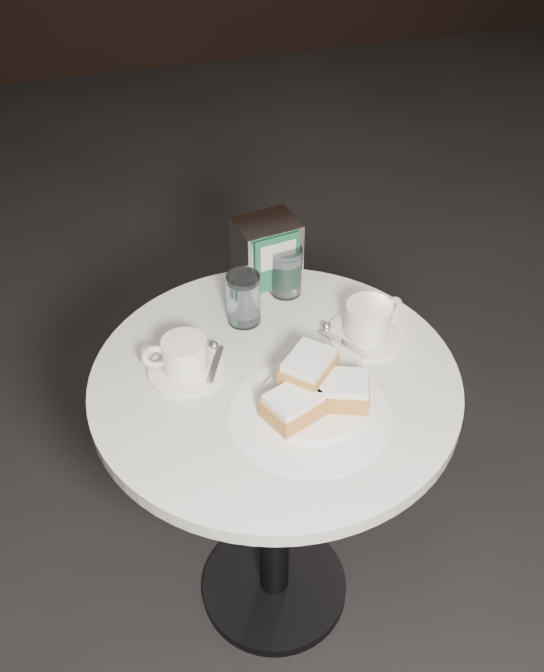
% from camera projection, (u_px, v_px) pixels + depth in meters
% --- Properties ---
extents(ground, '(7.00, 7.00, 0.00)m').
position_uv_depth(ground, '(274.00, 588.00, 1.89)').
color(ground, black).
rests_on(ground, ground).
extents(cafe_table, '(0.70, 0.70, 0.74)m').
position_uv_depth(cafe_table, '(275.00, 446.00, 1.54)').
color(cafe_table, black).
rests_on(cafe_table, ground).
extents(sugar_spill, '(0.36, 0.36, 0.00)m').
position_uv_depth(sugar_spill, '(310.00, 414.00, 1.33)').
color(sugar_spill, white).
rests_on(sugar_spill, cafe_table).
extents(beignet_plate, '(0.21, 0.20, 0.09)m').
position_uv_depth(beignet_plate, '(314.00, 393.00, 1.33)').
color(beignet_plate, white).
rests_on(beignet_plate, cafe_table).
extents(coffee_cup_left, '(0.17, 0.17, 0.08)m').
position_uv_depth(coffee_cup_left, '(184.00, 359.00, 1.40)').
color(coffee_cup_left, white).
rests_on(coffee_cup_left, cafe_table).
extents(coffee_cup_right, '(0.19, 0.19, 0.08)m').
position_uv_depth(coffee_cup_right, '(368.00, 323.00, 1.47)').
color(coffee_cup_right, white).
rests_on(coffee_cup_right, cafe_table).
extents(water_glass_left, '(0.08, 0.08, 0.11)m').
position_uv_depth(water_glass_left, '(244.00, 299.00, 1.50)').
color(water_glass_left, white).
rests_on(water_glass_left, cafe_table).
extents(water_glass_right, '(0.07, 0.07, 0.11)m').
position_uv_depth(water_glass_right, '(286.00, 272.00, 1.57)').
color(water_glass_right, white).
rests_on(water_glass_right, cafe_table).
extents(napkin_dispenser, '(0.14, 0.12, 0.15)m').
position_uv_depth(napkin_dispenser, '(267.00, 252.00, 1.59)').
color(napkin_dispenser, silver).
rests_on(napkin_dispenser, cafe_table).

